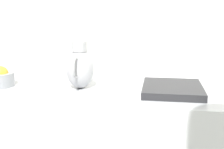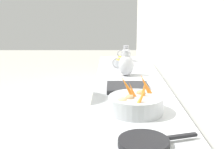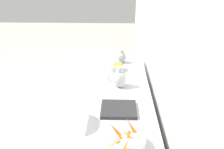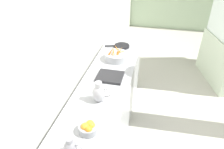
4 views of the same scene
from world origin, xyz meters
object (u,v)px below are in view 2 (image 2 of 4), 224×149
at_px(orange_bowl, 121,61).
at_px(skillet_on_counter, 145,142).
at_px(metal_pitcher_tall, 126,64).
at_px(metal_pitcher_short, 126,54).
at_px(vegetable_colander, 136,104).

bearing_deg(orange_bowl, skillet_on_counter, 91.50).
xyz_separation_m(metal_pitcher_tall, metal_pitcher_short, (-0.03, -0.74, -0.03)).
xyz_separation_m(orange_bowl, metal_pitcher_short, (-0.06, -0.27, 0.04)).
bearing_deg(vegetable_colander, metal_pitcher_tall, -89.13).
height_order(orange_bowl, skillet_on_counter, orange_bowl).
bearing_deg(metal_pitcher_tall, vegetable_colander, 90.87).
bearing_deg(vegetable_colander, orange_bowl, -88.30).
xyz_separation_m(vegetable_colander, metal_pitcher_short, (-0.02, -1.74, 0.03)).
bearing_deg(metal_pitcher_short, skillet_on_counter, 89.69).
relative_size(vegetable_colander, metal_pitcher_short, 1.81).
xyz_separation_m(vegetable_colander, skillet_on_counter, (-0.01, 0.46, -0.04)).
relative_size(orange_bowl, metal_pitcher_short, 0.94).
bearing_deg(vegetable_colander, skillet_on_counter, 90.85).
bearing_deg(metal_pitcher_tall, metal_pitcher_short, -92.66).
xyz_separation_m(orange_bowl, skillet_on_counter, (-0.05, 1.93, -0.03)).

